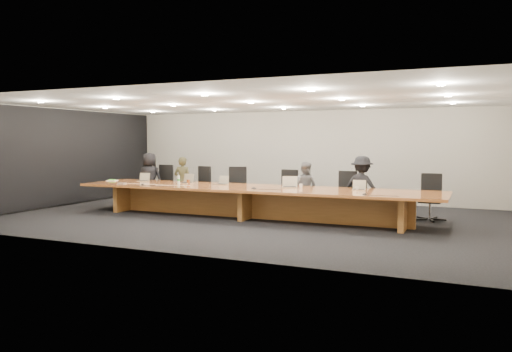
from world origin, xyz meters
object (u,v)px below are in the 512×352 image
Objects in this scene: chair_left at (198,186)px; av_box at (122,183)px; person_a at (150,179)px; laptop_d at (290,182)px; chair_right at (344,193)px; chair_far_left at (161,184)px; paper_cup_near at (301,186)px; water_bottle at (179,180)px; laptop_b at (186,178)px; laptop_c at (221,180)px; mic_right at (365,194)px; chair_mid_left at (236,187)px; person_b at (183,182)px; mic_center at (254,188)px; person_c at (305,188)px; laptop_e at (359,185)px; person_d at (362,187)px; amber_mug at (188,182)px; conference_table at (251,197)px; chair_far_right at (430,197)px; mic_left at (142,184)px; laptop_a at (143,177)px; paper_cup_far at (357,188)px; chair_mid_right at (286,191)px.

chair_left is 2.14m from av_box.
laptop_d is at bearing 157.01° from person_a.
chair_far_left is at bearing -171.88° from chair_right.
laptop_d reaches higher than av_box.
water_bottle is at bearing -173.52° from paper_cup_near.
laptop_c is at bearing 13.28° from laptop_b.
mic_right is (6.35, -1.86, 0.17)m from chair_far_left.
chair_mid_left is 5.28× the size of water_bottle.
laptop_d reaches higher than mic_right.
person_a is at bearing -9.77° from person_b.
chair_far_left is 1.01× the size of chair_mid_left.
paper_cup_near is 0.48× the size of av_box.
chair_right is 8.52× the size of mic_center.
laptop_e is (1.58, -0.91, 0.20)m from person_c.
person_d reaches higher than amber_mug.
conference_table is 2.49m from chair_left.
conference_table is 3.71m from chair_far_left.
amber_mug is at bearing 25.20° from person_d.
conference_table is at bearing 6.46° from av_box.
mic_center is at bearing 47.30° from person_d.
person_a reaches higher than mic_center.
person_a is at bearing 12.82° from person_d.
chair_far_right is 9.74× the size of mic_right.
person_d is 7.74× the size of av_box.
chair_left is at bearing 168.76° from person_a.
mic_left is (-4.74, -1.75, 0.19)m from chair_right.
chair_far_right is at bearing 168.63° from person_a.
chair_left is (-2.18, 1.20, 0.07)m from conference_table.
mic_left is at bearing -141.34° from laptop_c.
laptop_a is (-0.83, -0.73, 0.16)m from person_b.
laptop_c is 3.52m from laptop_e.
paper_cup_far is at bearing -123.58° from laptop_e.
amber_mug is (0.12, -0.08, -0.08)m from laptop_b.
mic_center is (-0.93, -0.68, -0.03)m from paper_cup_near.
water_bottle is (-4.58, -0.37, -0.01)m from laptop_e.
chair_far_right is 12.10× the size of paper_cup_near.
person_a reaches higher than laptop_a.
person_a is at bearing -159.56° from chair_left.
chair_far_right reaches higher than water_bottle.
person_c is (-1.04, 0.10, 0.09)m from chair_right.
laptop_a is at bearing 32.93° from person_b.
person_b is at bearing 164.88° from laptop_c.
laptop_a is at bearing -171.10° from laptop_c.
av_box is (-2.41, -1.84, 0.18)m from chair_mid_left.
av_box is at bearing 172.83° from mic_left.
person_c is at bearing 26.59° from mic_left.
amber_mug is at bearing -177.80° from paper_cup_near.
laptop_c is at bearing 145.84° from person_b.
laptop_b is (-2.43, -1.01, 0.32)m from chair_mid_right.
laptop_a is at bearing 18.26° from person_c.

